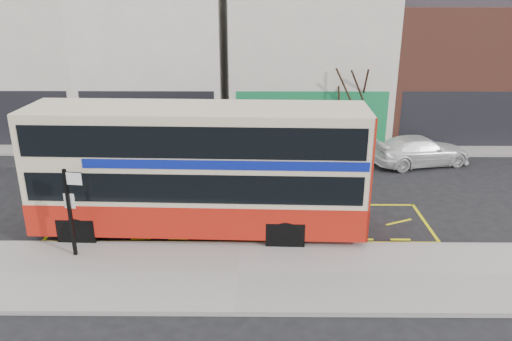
{
  "coord_description": "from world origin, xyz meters",
  "views": [
    {
      "loc": [
        0.67,
        -15.68,
        8.41
      ],
      "look_at": [
        0.52,
        2.0,
        1.94
      ],
      "focal_mm": 35.0,
      "sensor_mm": 36.0,
      "label": 1
    }
  ],
  "objects_px": {
    "car_grey": "(209,142)",
    "car_white": "(420,151)",
    "double_decker_bus": "(200,169)",
    "bus_stop_post": "(71,205)",
    "car_silver": "(88,143)",
    "street_tree_right": "(352,78)"
  },
  "relations": [
    {
      "from": "bus_stop_post",
      "to": "car_grey",
      "type": "distance_m",
      "value": 11.41
    },
    {
      "from": "car_white",
      "to": "street_tree_right",
      "type": "bearing_deg",
      "value": 35.79
    },
    {
      "from": "double_decker_bus",
      "to": "car_grey",
      "type": "xyz_separation_m",
      "value": [
        -0.58,
        8.84,
        -1.71
      ]
    },
    {
      "from": "car_silver",
      "to": "street_tree_right",
      "type": "relative_size",
      "value": 0.71
    },
    {
      "from": "car_silver",
      "to": "double_decker_bus",
      "type": "bearing_deg",
      "value": -145.92
    },
    {
      "from": "car_grey",
      "to": "car_white",
      "type": "height_order",
      "value": "car_grey"
    },
    {
      "from": "car_grey",
      "to": "car_silver",
      "type": "bearing_deg",
      "value": 82.69
    },
    {
      "from": "double_decker_bus",
      "to": "car_white",
      "type": "height_order",
      "value": "double_decker_bus"
    },
    {
      "from": "double_decker_bus",
      "to": "car_white",
      "type": "distance_m",
      "value": 12.77
    },
    {
      "from": "car_white",
      "to": "bus_stop_post",
      "type": "bearing_deg",
      "value": 109.64
    },
    {
      "from": "double_decker_bus",
      "to": "car_white",
      "type": "bearing_deg",
      "value": 38.17
    },
    {
      "from": "car_silver",
      "to": "car_white",
      "type": "xyz_separation_m",
      "value": [
        17.22,
        -1.34,
        0.03
      ]
    },
    {
      "from": "car_silver",
      "to": "bus_stop_post",
      "type": "bearing_deg",
      "value": -168.28
    },
    {
      "from": "double_decker_bus",
      "to": "bus_stop_post",
      "type": "relative_size",
      "value": 3.91
    },
    {
      "from": "car_grey",
      "to": "street_tree_right",
      "type": "height_order",
      "value": "street_tree_right"
    },
    {
      "from": "car_silver",
      "to": "car_white",
      "type": "relative_size",
      "value": 0.81
    },
    {
      "from": "bus_stop_post",
      "to": "double_decker_bus",
      "type": "bearing_deg",
      "value": 34.45
    },
    {
      "from": "bus_stop_post",
      "to": "car_grey",
      "type": "bearing_deg",
      "value": 80.15
    },
    {
      "from": "car_silver",
      "to": "street_tree_right",
      "type": "bearing_deg",
      "value": -89.09
    },
    {
      "from": "car_grey",
      "to": "street_tree_right",
      "type": "distance_m",
      "value": 8.35
    },
    {
      "from": "bus_stop_post",
      "to": "car_silver",
      "type": "xyz_separation_m",
      "value": [
        -3.14,
        10.86,
        -1.26
      ]
    },
    {
      "from": "car_white",
      "to": "street_tree_right",
      "type": "relative_size",
      "value": 0.87
    }
  ]
}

